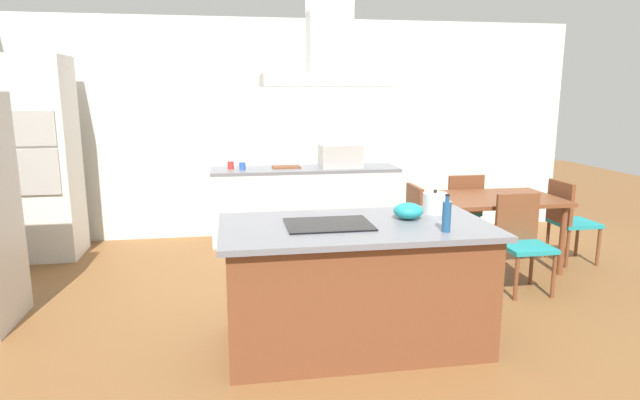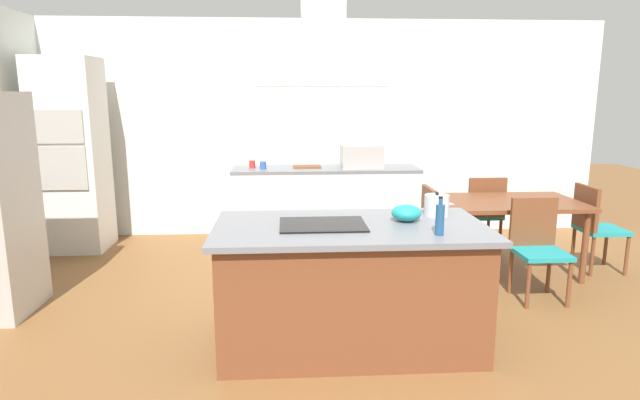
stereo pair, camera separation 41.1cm
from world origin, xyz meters
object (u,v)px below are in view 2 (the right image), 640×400
object	(u,v)px
wall_oven_stack	(71,155)
mixing_bowl	(406,213)
chair_at_right_end	(594,223)
range_hood	(323,48)
dining_table	(508,209)
chair_at_left_end	(417,225)
chair_facing_island	(537,242)
tea_kettle	(437,205)
olive_oil_bottle	(440,219)
coffee_mug_blue	(263,165)
cooktop	(323,224)
coffee_mug_red	(252,164)
chair_facing_back_wall	(483,210)
cutting_board	(307,167)
countertop_microwave	(362,156)

from	to	relation	value
wall_oven_stack	mixing_bowl	bearing A→B (deg)	-37.60
wall_oven_stack	chair_at_right_end	distance (m)	5.74
range_hood	dining_table	bearing A→B (deg)	36.99
chair_at_left_end	chair_facing_island	size ratio (longest dim) A/B	1.00
tea_kettle	olive_oil_bottle	xyz separation A→B (m)	(-0.14, -0.55, 0.03)
coffee_mug_blue	chair_at_right_end	size ratio (longest dim) A/B	0.10
tea_kettle	range_hood	size ratio (longest dim) A/B	0.26
coffee_mug_blue	chair_facing_island	world-z (taller)	coffee_mug_blue
chair_at_left_end	tea_kettle	bearing A→B (deg)	-97.98
dining_table	cooktop	bearing A→B (deg)	-143.01
coffee_mug_red	chair_facing_back_wall	xyz separation A→B (m)	(2.63, -0.78, -0.44)
mixing_bowl	dining_table	distance (m)	1.96
coffee_mug_red	tea_kettle	bearing A→B (deg)	-60.08
coffee_mug_red	range_hood	world-z (taller)	range_hood
coffee_mug_red	dining_table	world-z (taller)	coffee_mug_red
cutting_board	countertop_microwave	bearing A→B (deg)	-4.27
wall_oven_stack	chair_at_left_end	distance (m)	3.98
mixing_bowl	wall_oven_stack	world-z (taller)	wall_oven_stack
mixing_bowl	chair_at_right_end	world-z (taller)	mixing_bowl
chair_at_left_end	chair_facing_island	xyz separation A→B (m)	(0.92, -0.67, 0.00)
cutting_board	dining_table	bearing A→B (deg)	-36.48
mixing_bowl	range_hood	world-z (taller)	range_hood
cooktop	chair_at_right_end	size ratio (longest dim) A/B	0.67
dining_table	range_hood	size ratio (longest dim) A/B	1.56
wall_oven_stack	chair_facing_island	bearing A→B (deg)	-21.38
wall_oven_stack	coffee_mug_red	bearing A→B (deg)	7.86
chair_facing_back_wall	chair_at_left_end	xyz separation A→B (m)	(-0.92, -0.67, 0.00)
coffee_mug_blue	chair_at_left_end	size ratio (longest dim) A/B	0.10
dining_table	range_hood	world-z (taller)	range_hood
mixing_bowl	cutting_board	distance (m)	2.90
countertop_microwave	olive_oil_bottle	bearing A→B (deg)	-88.86
mixing_bowl	countertop_microwave	size ratio (longest dim) A/B	0.43
coffee_mug_red	cutting_board	world-z (taller)	coffee_mug_red
countertop_microwave	chair_facing_island	xyz separation A→B (m)	(1.29, -2.06, -0.53)
tea_kettle	olive_oil_bottle	distance (m)	0.57
olive_oil_bottle	chair_at_left_end	bearing A→B (deg)	80.17
coffee_mug_blue	wall_oven_stack	size ratio (longest dim) A/B	0.04
chair_at_left_end	cooktop	bearing A→B (deg)	-125.37
cutting_board	chair_facing_island	xyz separation A→B (m)	(1.96, -2.11, -0.40)
tea_kettle	mixing_bowl	xyz separation A→B (m)	(-0.27, -0.15, -0.02)
wall_oven_stack	dining_table	size ratio (longest dim) A/B	1.57
countertop_microwave	dining_table	distance (m)	1.94
chair_at_left_end	range_hood	distance (m)	2.42
countertop_microwave	coffee_mug_blue	xyz separation A→B (m)	(-1.21, -0.05, -0.09)
cutting_board	tea_kettle	bearing A→B (deg)	-72.05
chair_at_right_end	range_hood	bearing A→B (deg)	-152.79
wall_oven_stack	dining_table	distance (m)	4.83
dining_table	chair_at_left_end	bearing A→B (deg)	180.00
coffee_mug_red	chair_at_left_end	distance (m)	2.29
cooktop	cutting_board	size ratio (longest dim) A/B	1.76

